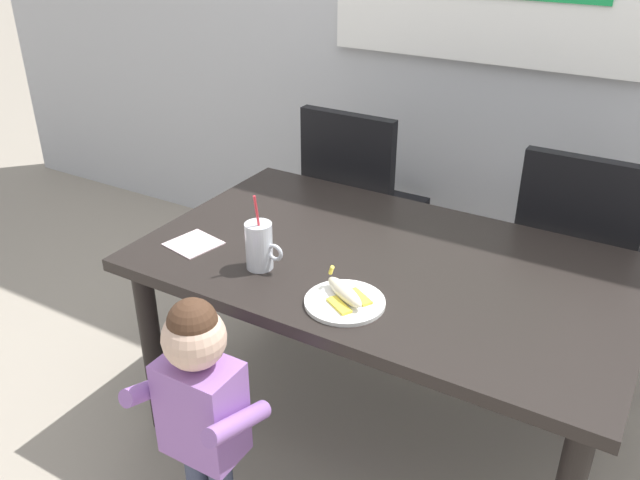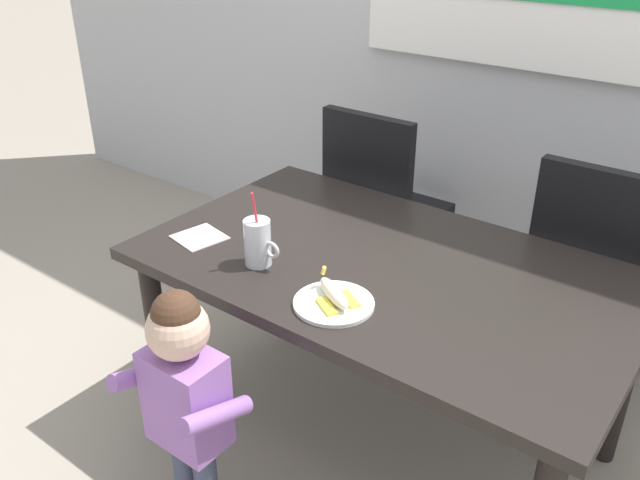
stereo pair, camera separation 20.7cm
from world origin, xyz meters
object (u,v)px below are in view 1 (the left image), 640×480
dining_table (384,282)px  dining_chair_left (359,199)px  toddler_standing (200,398)px  milk_cup (260,248)px  peeled_banana (345,293)px  paper_napkin (194,244)px  snack_plate (345,302)px  dining_chair_right (575,254)px

dining_table → dining_chair_left: 0.84m
toddler_standing → milk_cup: milk_cup is taller
peeled_banana → toddler_standing: bearing=-123.2°
milk_cup → paper_napkin: (-0.28, 0.01, -0.06)m
toddler_standing → peeled_banana: 0.49m
snack_plate → paper_napkin: (-0.60, 0.06, -0.00)m
dining_chair_right → dining_chair_left: bearing=-1.9°
dining_chair_left → paper_napkin: 0.96m
dining_table → milk_cup: milk_cup is taller
peeled_banana → milk_cup: bearing=172.9°
dining_chair_right → milk_cup: (-0.78, -0.92, 0.23)m
dining_chair_right → toddler_standing: (-0.70, -1.32, -0.02)m
dining_table → toddler_standing: bearing=-109.6°
paper_napkin → peeled_banana: bearing=-4.9°
dining_chair_right → milk_cup: size_ratio=3.81×
dining_table → milk_cup: (-0.31, -0.24, 0.15)m
dining_chair_left → peeled_banana: bearing=115.4°
dining_table → paper_napkin: paper_napkin is taller
milk_cup → snack_plate: 0.33m
milk_cup → dining_chair_left: bearing=98.9°
peeled_banana → paper_napkin: size_ratio=1.13×
dining_chair_left → paper_napkin: bearing=82.1°
toddler_standing → paper_napkin: toddler_standing is taller
dining_table → milk_cup: 0.42m
paper_napkin → milk_cup: bearing=-2.3°
dining_chair_left → dining_chair_right: 0.93m
dining_chair_left → dining_chair_right: size_ratio=1.00×
dining_table → snack_plate: size_ratio=6.71×
toddler_standing → snack_plate: size_ratio=3.64×
milk_cup → dining_table: bearing=38.1°
dining_table → toddler_standing: (-0.23, -0.65, -0.10)m
toddler_standing → snack_plate: bearing=55.7°
toddler_standing → snack_plate: (0.25, 0.36, 0.19)m
snack_plate → peeled_banana: (-0.00, 0.01, 0.03)m
peeled_banana → dining_chair_right: bearing=64.1°
dining_chair_right → snack_plate: (-0.46, -0.96, 0.17)m
dining_table → peeled_banana: 0.31m
dining_chair_left → toddler_standing: (0.23, -1.35, -0.02)m
dining_chair_left → snack_plate: dining_chair_left is taller
dining_chair_left → dining_chair_right: same height
dining_chair_left → milk_cup: size_ratio=3.81×
milk_cup → snack_plate: (0.32, -0.05, -0.06)m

